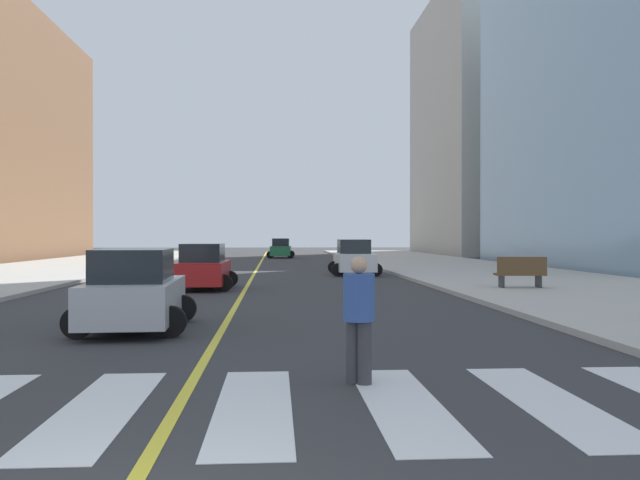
{
  "coord_description": "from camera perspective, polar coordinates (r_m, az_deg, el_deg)",
  "views": [
    {
      "loc": [
        1.17,
        -3.98,
        2.04
      ],
      "look_at": [
        3.92,
        37.99,
        1.76
      ],
      "focal_mm": 37.58,
      "sensor_mm": 36.0,
      "label": 1
    }
  ],
  "objects": [
    {
      "name": "car_red_fourth",
      "position": [
        25.75,
        -9.91,
        -2.36
      ],
      "size": [
        2.48,
        3.92,
        1.73
      ],
      "rotation": [
        0.0,
        0.0,
        -0.02
      ],
      "color": "red",
      "rests_on": "ground"
    },
    {
      "name": "car_green_third",
      "position": [
        61.02,
        -3.36,
        -0.75
      ],
      "size": [
        2.6,
        4.05,
        1.77
      ],
      "rotation": [
        0.0,
        0.0,
        3.09
      ],
      "color": "#236B42",
      "rests_on": "ground"
    },
    {
      "name": "lane_divider_paint",
      "position": [
        44.05,
        -5.27,
        -2.26
      ],
      "size": [
        0.16,
        80.0,
        0.01
      ],
      "primitive_type": "cube",
      "color": "yellow",
      "rests_on": "ground"
    },
    {
      "name": "crosswalk_paint",
      "position": [
        8.32,
        -12.06,
        -13.78
      ],
      "size": [
        13.5,
        4.0,
        0.01
      ],
      "color": "silver",
      "rests_on": "ground"
    },
    {
      "name": "sidewalk_kerb_east",
      "position": [
        26.47,
        20.94,
        -3.9
      ],
      "size": [
        10.0,
        120.0,
        0.15
      ],
      "primitive_type": "cube",
      "color": "#B2ADA3",
      "rests_on": "ground"
    },
    {
      "name": "car_silver_nearest",
      "position": [
        15.01,
        -15.52,
        -4.3
      ],
      "size": [
        2.54,
        3.98,
        1.75
      ],
      "rotation": [
        0.0,
        0.0,
        0.04
      ],
      "color": "#B7B7BC",
      "rests_on": "ground"
    },
    {
      "name": "parking_garage_concrete",
      "position": [
        78.38,
        15.99,
        9.23
      ],
      "size": [
        18.0,
        24.0,
        28.23
      ],
      "primitive_type": "cube",
      "color": "#B2ADA3",
      "rests_on": "ground"
    },
    {
      "name": "car_white_second",
      "position": [
        34.69,
        2.92,
        -1.57
      ],
      "size": [
        2.59,
        4.12,
        1.84
      ],
      "rotation": [
        0.0,
        0.0,
        3.13
      ],
      "color": "silver",
      "rests_on": "ground"
    },
    {
      "name": "park_bench",
      "position": [
        25.3,
        16.72,
        -2.69
      ],
      "size": [
        1.83,
        0.65,
        1.12
      ],
      "rotation": [
        0.0,
        0.0,
        1.52
      ],
      "color": "brown",
      "rests_on": "sidewalk_kerb_east"
    },
    {
      "name": "pedestrian_crossing",
      "position": [
        9.25,
        3.33,
        -6.29
      ],
      "size": [
        0.43,
        0.43,
        1.75
      ],
      "rotation": [
        0.0,
        0.0,
        5.61
      ],
      "color": "#38383D",
      "rests_on": "ground"
    }
  ]
}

